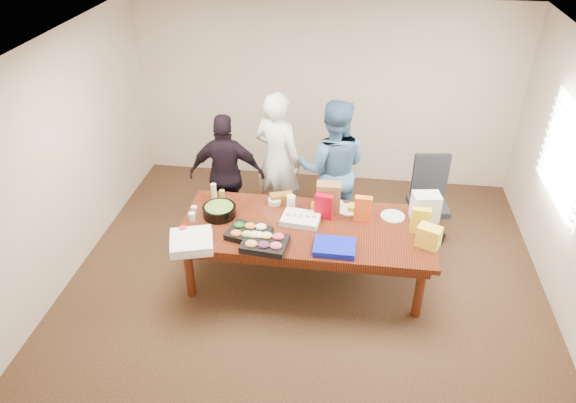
# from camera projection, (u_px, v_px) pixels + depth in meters

# --- Properties ---
(floor) EXTENTS (5.50, 5.00, 0.02)m
(floor) POSITION_uv_depth(u_px,v_px,m) (305.00, 279.00, 6.37)
(floor) COLOR #47301E
(floor) RESTS_ON ground
(ceiling) EXTENTS (5.50, 5.00, 0.02)m
(ceiling) POSITION_uv_depth(u_px,v_px,m) (311.00, 51.00, 4.92)
(ceiling) COLOR white
(ceiling) RESTS_ON wall_back
(wall_back) EXTENTS (5.50, 0.04, 2.70)m
(wall_back) POSITION_uv_depth(u_px,v_px,m) (325.00, 94.00, 7.74)
(wall_back) COLOR beige
(wall_back) RESTS_ON floor
(wall_front) EXTENTS (5.50, 0.04, 2.70)m
(wall_front) POSITION_uv_depth(u_px,v_px,m) (269.00, 366.00, 3.55)
(wall_front) COLOR beige
(wall_front) RESTS_ON floor
(wall_left) EXTENTS (0.04, 5.00, 2.70)m
(wall_left) POSITION_uv_depth(u_px,v_px,m) (61.00, 163.00, 5.95)
(wall_left) COLOR beige
(wall_left) RESTS_ON floor
(window_panel) EXTENTS (0.03, 1.40, 1.10)m
(window_panel) POSITION_uv_depth(u_px,v_px,m) (565.00, 156.00, 5.76)
(window_panel) COLOR white
(window_panel) RESTS_ON wall_right
(window_blinds) EXTENTS (0.04, 1.36, 1.00)m
(window_blinds) POSITION_uv_depth(u_px,v_px,m) (562.00, 156.00, 5.77)
(window_blinds) COLOR beige
(window_blinds) RESTS_ON wall_right
(conference_table) EXTENTS (2.80, 1.20, 0.75)m
(conference_table) POSITION_uv_depth(u_px,v_px,m) (306.00, 253.00, 6.16)
(conference_table) COLOR #4C1C0F
(conference_table) RESTS_ON floor
(office_chair) EXTENTS (0.61, 0.61, 1.07)m
(office_chair) POSITION_uv_depth(u_px,v_px,m) (429.00, 203.00, 6.77)
(office_chair) COLOR black
(office_chair) RESTS_ON floor
(person_center) EXTENTS (0.79, 0.68, 1.84)m
(person_center) POSITION_uv_depth(u_px,v_px,m) (278.00, 160.00, 6.93)
(person_center) COLOR white
(person_center) RESTS_ON floor
(person_right) EXTENTS (0.90, 0.71, 1.83)m
(person_right) POSITION_uv_depth(u_px,v_px,m) (333.00, 169.00, 6.74)
(person_right) COLOR #3D6488
(person_right) RESTS_ON floor
(person_left) EXTENTS (0.98, 0.46, 1.63)m
(person_left) POSITION_uv_depth(u_px,v_px,m) (227.00, 175.00, 6.82)
(person_left) COLOR black
(person_left) RESTS_ON floor
(veggie_tray) EXTENTS (0.51, 0.44, 0.07)m
(veggie_tray) POSITION_uv_depth(u_px,v_px,m) (249.00, 233.00, 5.79)
(veggie_tray) COLOR black
(veggie_tray) RESTS_ON conference_table
(fruit_tray) EXTENTS (0.50, 0.41, 0.07)m
(fruit_tray) POSITION_uv_depth(u_px,v_px,m) (265.00, 244.00, 5.63)
(fruit_tray) COLOR black
(fruit_tray) RESTS_ON conference_table
(sheet_cake) EXTENTS (0.45, 0.36, 0.07)m
(sheet_cake) POSITION_uv_depth(u_px,v_px,m) (301.00, 219.00, 6.02)
(sheet_cake) COLOR white
(sheet_cake) RESTS_ON conference_table
(salad_bowl) EXTENTS (0.39, 0.39, 0.12)m
(salad_bowl) POSITION_uv_depth(u_px,v_px,m) (219.00, 211.00, 6.11)
(salad_bowl) COLOR black
(salad_bowl) RESTS_ON conference_table
(chip_bag_blue) EXTENTS (0.44, 0.33, 0.06)m
(chip_bag_blue) POSITION_uv_depth(u_px,v_px,m) (335.00, 247.00, 5.58)
(chip_bag_blue) COLOR #0C17C6
(chip_bag_blue) RESTS_ON conference_table
(chip_bag_red) EXTENTS (0.21, 0.12, 0.29)m
(chip_bag_red) POSITION_uv_depth(u_px,v_px,m) (324.00, 206.00, 6.03)
(chip_bag_red) COLOR #A50014
(chip_bag_red) RESTS_ON conference_table
(chip_bag_yellow) EXTENTS (0.20, 0.09, 0.30)m
(chip_bag_yellow) POSITION_uv_depth(u_px,v_px,m) (420.00, 221.00, 5.79)
(chip_bag_yellow) COLOR yellow
(chip_bag_yellow) RESTS_ON conference_table
(chip_bag_orange) EXTENTS (0.20, 0.10, 0.30)m
(chip_bag_orange) POSITION_uv_depth(u_px,v_px,m) (363.00, 209.00, 5.99)
(chip_bag_orange) COLOR #E65B1C
(chip_bag_orange) RESTS_ON conference_table
(mayo_jar) EXTENTS (0.11, 0.11, 0.15)m
(mayo_jar) POSITION_uv_depth(u_px,v_px,m) (291.00, 202.00, 6.25)
(mayo_jar) COLOR white
(mayo_jar) RESTS_ON conference_table
(mustard_bottle) EXTENTS (0.06, 0.06, 0.15)m
(mustard_bottle) POSITION_uv_depth(u_px,v_px,m) (313.00, 208.00, 6.14)
(mustard_bottle) COLOR #DDA002
(mustard_bottle) RESTS_ON conference_table
(dressing_bottle) EXTENTS (0.07, 0.07, 0.20)m
(dressing_bottle) POSITION_uv_depth(u_px,v_px,m) (222.00, 198.00, 6.27)
(dressing_bottle) COLOR brown
(dressing_bottle) RESTS_ON conference_table
(ranch_bottle) EXTENTS (0.07, 0.07, 0.20)m
(ranch_bottle) POSITION_uv_depth(u_px,v_px,m) (214.00, 191.00, 6.41)
(ranch_bottle) COLOR beige
(ranch_bottle) RESTS_ON conference_table
(banana_bunch) EXTENTS (0.22, 0.14, 0.07)m
(banana_bunch) POSITION_uv_depth(u_px,v_px,m) (358.00, 208.00, 6.20)
(banana_bunch) COLOR yellow
(banana_bunch) RESTS_ON conference_table
(bread_loaf) EXTENTS (0.29, 0.19, 0.11)m
(bread_loaf) POSITION_uv_depth(u_px,v_px,m) (281.00, 198.00, 6.37)
(bread_loaf) COLOR brown
(bread_loaf) RESTS_ON conference_table
(kraft_bag) EXTENTS (0.28, 0.17, 0.36)m
(kraft_bag) POSITION_uv_depth(u_px,v_px,m) (328.00, 197.00, 6.14)
(kraft_bag) COLOR brown
(kraft_bag) RESTS_ON conference_table
(red_cup) EXTENTS (0.10, 0.10, 0.11)m
(red_cup) POSITION_uv_depth(u_px,v_px,m) (183.00, 232.00, 5.78)
(red_cup) COLOR red
(red_cup) RESTS_ON conference_table
(clear_cup_a) EXTENTS (0.08, 0.08, 0.10)m
(clear_cup_a) POSITION_uv_depth(u_px,v_px,m) (192.00, 217.00, 6.03)
(clear_cup_a) COLOR silver
(clear_cup_a) RESTS_ON conference_table
(clear_cup_b) EXTENTS (0.07, 0.07, 0.10)m
(clear_cup_b) POSITION_uv_depth(u_px,v_px,m) (194.00, 210.00, 6.15)
(clear_cup_b) COLOR silver
(clear_cup_b) RESTS_ON conference_table
(pizza_box_lower) EXTENTS (0.54, 0.54, 0.05)m
(pizza_box_lower) POSITION_uv_depth(u_px,v_px,m) (192.00, 244.00, 5.64)
(pizza_box_lower) COLOR white
(pizza_box_lower) RESTS_ON conference_table
(pizza_box_upper) EXTENTS (0.54, 0.54, 0.05)m
(pizza_box_upper) POSITION_uv_depth(u_px,v_px,m) (191.00, 240.00, 5.62)
(pizza_box_upper) COLOR white
(pizza_box_upper) RESTS_ON pizza_box_lower
(plate_a) EXTENTS (0.32, 0.32, 0.02)m
(plate_a) POSITION_uv_depth(u_px,v_px,m) (393.00, 216.00, 6.12)
(plate_a) COLOR white
(plate_a) RESTS_ON conference_table
(plate_b) EXTENTS (0.29, 0.29, 0.02)m
(plate_b) POSITION_uv_depth(u_px,v_px,m) (348.00, 210.00, 6.23)
(plate_b) COLOR silver
(plate_b) RESTS_ON conference_table
(dip_bowl_a) EXTENTS (0.16, 0.16, 0.06)m
(dip_bowl_a) POSITION_uv_depth(u_px,v_px,m) (337.00, 204.00, 6.29)
(dip_bowl_a) COLOR white
(dip_bowl_a) RESTS_ON conference_table
(dip_bowl_b) EXTENTS (0.18, 0.18, 0.06)m
(dip_bowl_b) POSITION_uv_depth(u_px,v_px,m) (275.00, 201.00, 6.34)
(dip_bowl_b) COLOR beige
(dip_bowl_b) RESTS_ON conference_table
(grocery_bag_white) EXTENTS (0.33, 0.26, 0.32)m
(grocery_bag_white) POSITION_uv_depth(u_px,v_px,m) (425.00, 207.00, 6.01)
(grocery_bag_white) COLOR white
(grocery_bag_white) RESTS_ON conference_table
(grocery_bag_yellow) EXTENTS (0.28, 0.25, 0.24)m
(grocery_bag_yellow) POSITION_uv_depth(u_px,v_px,m) (429.00, 237.00, 5.60)
(grocery_bag_yellow) COLOR yellow
(grocery_bag_yellow) RESTS_ON conference_table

